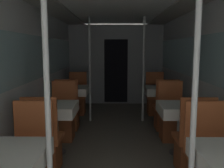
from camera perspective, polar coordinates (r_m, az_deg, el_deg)
The scene contains 21 objects.
wall_left at distance 3.89m, azimuth -18.36°, elevation 1.83°, with size 0.05×8.09×2.16m.
wall_right at distance 3.92m, azimuth 20.73°, elevation 1.77°, with size 0.05×8.09×2.16m.
ceiling_panel at distance 3.72m, azimuth 1.33°, elevation 18.67°, with size 2.61×8.09×0.07m.
bulkhead_far at distance 6.90m, azimuth 0.91°, elevation 4.37°, with size 2.56×0.09×2.16m.
dining_table_left_0 at distance 2.23m, azimuth -23.29°, elevation -16.40°, with size 0.63×0.63×0.73m.
support_pole_left_0 at distance 1.97m, azimuth -14.49°, elevation -5.08°, with size 0.05×0.05×2.16m.
dining_table_left_1 at distance 3.72m, azimuth -13.03°, elevation -6.16°, with size 0.63×0.63×0.73m.
chair_left_near_1 at distance 3.30m, azimuth -15.19°, elevation -14.09°, with size 0.42×0.42×0.98m.
chair_left_far_1 at distance 4.34m, azimuth -11.14°, elevation -8.54°, with size 0.42×0.42×0.98m.
dining_table_left_2 at distance 5.30m, azimuth -8.90°, elevation -1.81°, with size 0.63×0.63×0.73m.
chair_left_near_2 at distance 4.83m, azimuth -9.91°, elevation -6.80°, with size 0.42×0.42×0.98m.
chair_left_far_2 at distance 5.91m, azimuth -7.94°, elevation -4.00°, with size 0.42×0.42×0.98m.
support_pole_left_2 at distance 5.20m, azimuth -5.12°, elevation 3.18°, with size 0.05×0.05×2.16m.
support_pole_right_0 at distance 2.00m, azimuth 18.26°, elevation -5.04°, with size 0.05×0.05×2.16m.
dining_table_right_1 at distance 3.74m, azimuth 15.49°, elevation -6.15°, with size 0.63×0.63×0.73m.
chair_right_near_1 at distance 3.33m, azimuth 17.85°, elevation -14.00°, with size 0.42×0.42×0.98m.
chair_right_far_1 at distance 4.36m, azimuth 13.40°, elevation -8.52°, with size 0.42×0.42×0.98m.
dining_table_right_2 at distance 5.32m, azimuth 10.93°, elevation -1.83°, with size 0.63×0.63×0.73m.
chair_right_near_2 at distance 4.85m, azimuth 12.03°, elevation -6.79°, with size 0.42×0.42×0.98m.
chair_right_far_2 at distance 5.93m, azimuth 9.86°, elevation -4.01°, with size 0.42×0.42×0.98m.
support_pole_right_2 at distance 5.21m, azimuth 7.20°, elevation 3.16°, with size 0.05×0.05×2.16m.
Camera 1 is at (-0.05, -1.01, 1.52)m, focal length 40.00 mm.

